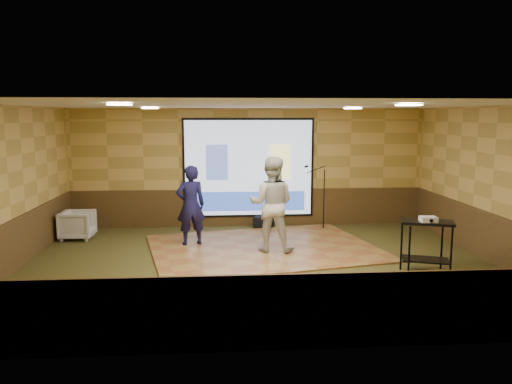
{
  "coord_description": "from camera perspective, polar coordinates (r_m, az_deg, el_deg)",
  "views": [
    {
      "loc": [
        -0.73,
        -9.13,
        2.8
      ],
      "look_at": [
        -0.01,
        0.69,
        1.3
      ],
      "focal_mm": 35.0,
      "sensor_mm": 36.0,
      "label": 1
    }
  ],
  "objects": [
    {
      "name": "ground",
      "position": [
        9.57,
        0.37,
        -8.34
      ],
      "size": [
        9.0,
        9.0,
        0.0
      ],
      "primitive_type": "plane",
      "color": "#2E3D1B",
      "rests_on": "ground"
    },
    {
      "name": "projector_screen",
      "position": [
        12.65,
        -0.85,
        2.65
      ],
      "size": [
        3.32,
        0.06,
        2.52
      ],
      "color": "black",
      "rests_on": "room_shell"
    },
    {
      "name": "downlight_ne",
      "position": [
        11.31,
        10.97,
        9.37
      ],
      "size": [
        0.32,
        0.32,
        0.02
      ],
      "primitive_type": "cube",
      "color": "#F7E2B9",
      "rests_on": "room_shell"
    },
    {
      "name": "player_right",
      "position": [
        10.24,
        1.78,
        -1.39
      ],
      "size": [
        1.1,
        0.95,
        1.96
      ],
      "primitive_type": "imported",
      "rotation": [
        0.0,
        0.0,
        2.9
      ],
      "color": "beige",
      "rests_on": "dance_floor"
    },
    {
      "name": "duffel_bag",
      "position": [
        12.64,
        0.86,
        -3.48
      ],
      "size": [
        0.54,
        0.46,
        0.28
      ],
      "primitive_type": "cube",
      "rotation": [
        0.0,
        0.0,
        -0.43
      ],
      "color": "black",
      "rests_on": "ground"
    },
    {
      "name": "av_table",
      "position": [
        9.47,
        18.91,
        -4.84
      ],
      "size": [
        0.91,
        0.48,
        0.95
      ],
      "rotation": [
        0.0,
        0.0,
        -0.32
      ],
      "color": "black",
      "rests_on": "ground"
    },
    {
      "name": "wainscot_back",
      "position": [
        12.84,
        -0.86,
        -1.78
      ],
      "size": [
        9.0,
        0.04,
        0.95
      ],
      "primitive_type": "cube",
      "color": "#473217",
      "rests_on": "ground"
    },
    {
      "name": "downlight_se",
      "position": [
        8.17,
        17.06,
        9.49
      ],
      "size": [
        0.32,
        0.32,
        0.02
      ],
      "primitive_type": "cube",
      "color": "#F7E2B9",
      "rests_on": "room_shell"
    },
    {
      "name": "downlight_nw",
      "position": [
        11.03,
        -12.01,
        9.36
      ],
      "size": [
        0.32,
        0.32,
        0.02
      ],
      "primitive_type": "cube",
      "color": "#F7E2B9",
      "rests_on": "room_shell"
    },
    {
      "name": "dance_floor",
      "position": [
        10.71,
        0.87,
        -6.4
      ],
      "size": [
        5.31,
        4.46,
        0.03
      ],
      "primitive_type": "cube",
      "rotation": [
        0.0,
        0.0,
        0.21
      ],
      "color": "olive",
      "rests_on": "ground"
    },
    {
      "name": "projector",
      "position": [
        9.32,
        19.09,
        -2.96
      ],
      "size": [
        0.29,
        0.25,
        0.09
      ],
      "primitive_type": "cube",
      "rotation": [
        0.0,
        0.0,
        -0.07
      ],
      "color": "white",
      "rests_on": "av_table"
    },
    {
      "name": "wainscot_front",
      "position": [
        6.15,
        3.02,
        -13.56
      ],
      "size": [
        9.0,
        0.04,
        0.95
      ],
      "primitive_type": "cube",
      "color": "#473217",
      "rests_on": "ground"
    },
    {
      "name": "room_shell",
      "position": [
        9.18,
        0.38,
        4.26
      ],
      "size": [
        9.04,
        7.04,
        3.02
      ],
      "color": "tan",
      "rests_on": "ground"
    },
    {
      "name": "wainscot_right",
      "position": [
        10.76,
        24.98,
        -4.64
      ],
      "size": [
        0.04,
        7.0,
        0.95
      ],
      "primitive_type": "cube",
      "color": "#473217",
      "rests_on": "ground"
    },
    {
      "name": "banquet_chair",
      "position": [
        12.18,
        -19.71,
        -3.56
      ],
      "size": [
        0.74,
        0.72,
        0.66
      ],
      "primitive_type": "imported",
      "rotation": [
        0.0,
        0.0,
        1.55
      ],
      "color": "gray",
      "rests_on": "ground"
    },
    {
      "name": "downlight_sw",
      "position": [
        7.77,
        -15.32,
        9.62
      ],
      "size": [
        0.32,
        0.32,
        0.02
      ],
      "primitive_type": "cube",
      "color": "#F7E2B9",
      "rests_on": "room_shell"
    },
    {
      "name": "mic_stand",
      "position": [
        12.51,
        7.49,
        -2.04
      ],
      "size": [
        0.64,
        0.26,
        1.62
      ],
      "rotation": [
        0.0,
        0.0,
        0.24
      ],
      "color": "black",
      "rests_on": "ground"
    },
    {
      "name": "player_left",
      "position": [
        10.85,
        -7.47,
        -1.5
      ],
      "size": [
        0.72,
        0.56,
        1.73
      ],
      "primitive_type": "imported",
      "rotation": [
        0.0,
        0.0,
        3.41
      ],
      "color": "#161441",
      "rests_on": "dance_floor"
    },
    {
      "name": "wainscot_left",
      "position": [
        10.14,
        -25.9,
        -5.48
      ],
      "size": [
        0.04,
        7.0,
        0.95
      ],
      "primitive_type": "cube",
      "color": "#473217",
      "rests_on": "ground"
    }
  ]
}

